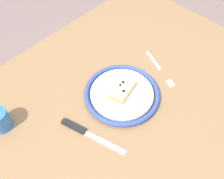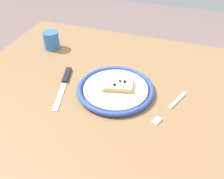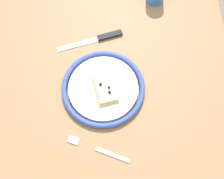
{
  "view_description": "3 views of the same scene",
  "coord_description": "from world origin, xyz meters",
  "views": [
    {
      "loc": [
        0.44,
        0.35,
        1.54
      ],
      "look_at": [
        0.04,
        -0.03,
        0.81
      ],
      "focal_mm": 41.34,
      "sensor_mm": 36.0,
      "label": 1
    },
    {
      "loc": [
        -0.2,
        0.67,
        1.35
      ],
      "look_at": [
        0.03,
        0.01,
        0.79
      ],
      "focal_mm": 40.85,
      "sensor_mm": 36.0,
      "label": 2
    },
    {
      "loc": [
        -0.34,
        -0.02,
        1.62
      ],
      "look_at": [
        -0.0,
        -0.03,
        0.81
      ],
      "focal_mm": 44.22,
      "sensor_mm": 36.0,
      "label": 3
    }
  ],
  "objects": [
    {
      "name": "plate",
      "position": [
        0.02,
        0.0,
        0.79
      ],
      "size": [
        0.27,
        0.27,
        0.02
      ],
      "color": "white",
      "rests_on": "dining_table"
    },
    {
      "name": "cup",
      "position": [
        0.38,
        -0.21,
        0.82
      ],
      "size": [
        0.07,
        0.07,
        0.08
      ],
      "primitive_type": "cylinder",
      "color": "#3372BF",
      "rests_on": "dining_table"
    },
    {
      "name": "knife",
      "position": [
        0.21,
        0.0,
        0.78
      ],
      "size": [
        0.08,
        0.24,
        0.01
      ],
      "color": "silver",
      "rests_on": "dining_table"
    },
    {
      "name": "fork",
      "position": [
        -0.18,
        0.02,
        0.78
      ],
      "size": [
        0.09,
        0.19,
        0.0
      ],
      "color": "#BDBDBD",
      "rests_on": "dining_table"
    },
    {
      "name": "pizza_slice_near",
      "position": [
        0.01,
        -0.01,
        0.8
      ],
      "size": [
        0.12,
        0.09,
        0.03
      ],
      "color": "tan",
      "rests_on": "plate"
    },
    {
      "name": "dining_table",
      "position": [
        0.0,
        0.0,
        0.7
      ],
      "size": [
        1.17,
        0.9,
        0.78
      ],
      "color": "#936D47",
      "rests_on": "ground_plane"
    }
  ]
}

